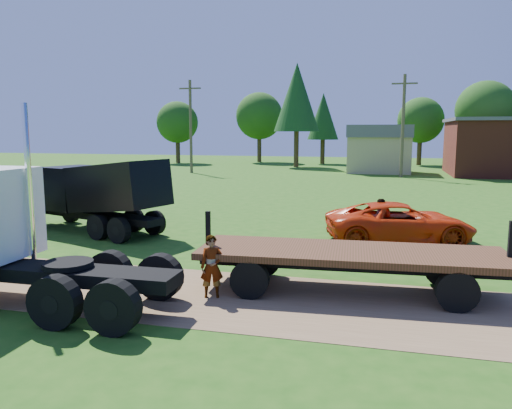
% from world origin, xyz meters
% --- Properties ---
extents(ground, '(140.00, 140.00, 0.00)m').
position_xyz_m(ground, '(0.00, 0.00, 0.00)').
color(ground, '#205212').
rests_on(ground, ground).
extents(dirt_track, '(120.00, 4.20, 0.01)m').
position_xyz_m(dirt_track, '(0.00, 0.00, 0.01)').
color(dirt_track, brown).
rests_on(dirt_track, ground).
extents(black_dump_truck, '(7.10, 4.06, 3.03)m').
position_xyz_m(black_dump_truck, '(-6.56, 6.34, 1.67)').
color(black_dump_truck, black).
rests_on(black_dump_truck, ground).
extents(orange_pickup, '(5.80, 3.84, 1.48)m').
position_xyz_m(orange_pickup, '(5.20, 7.48, 0.74)').
color(orange_pickup, red).
rests_on(orange_pickup, ground).
extents(flatbed_trailer, '(7.79, 2.75, 1.96)m').
position_xyz_m(flatbed_trailer, '(3.83, 1.23, 0.84)').
color(flatbed_trailer, '#3D2713').
rests_on(flatbed_trailer, ground).
extents(spectator_a, '(0.66, 0.55, 1.56)m').
position_xyz_m(spectator_a, '(0.59, -0.08, 0.78)').
color(spectator_a, '#999999').
rests_on(spectator_a, ground).
extents(spectator_b, '(0.91, 0.80, 1.59)m').
position_xyz_m(spectator_b, '(4.47, 7.63, 0.79)').
color(spectator_b, '#999999').
rests_on(spectator_b, ground).
extents(tan_shed, '(6.20, 5.40, 4.70)m').
position_xyz_m(tan_shed, '(4.00, 40.00, 2.42)').
color(tan_shed, tan).
rests_on(tan_shed, ground).
extents(utility_poles, '(42.20, 0.28, 9.00)m').
position_xyz_m(utility_poles, '(6.00, 35.00, 4.71)').
color(utility_poles, brown).
rests_on(utility_poles, ground).
extents(tree_row, '(55.70, 13.95, 11.72)m').
position_xyz_m(tree_row, '(8.77, 50.83, 6.53)').
color(tree_row, '#352515').
rests_on(tree_row, ground).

